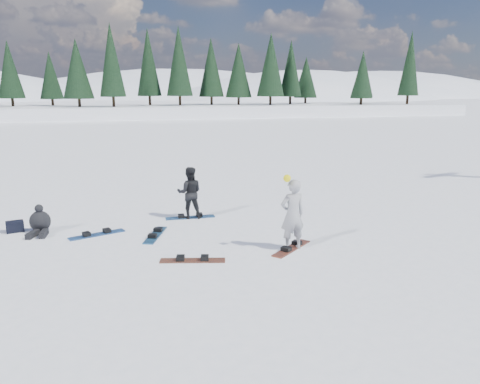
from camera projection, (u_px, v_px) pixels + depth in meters
name	position (u px, v px, depth m)	size (l,w,h in m)	color
ground	(258.00, 241.00, 12.25)	(420.00, 420.00, 0.00)	white
alpine_backdrop	(105.00, 132.00, 192.00)	(412.50, 227.00, 53.20)	white
snowboarder_woman	(292.00, 214.00, 11.42)	(0.70, 0.51, 1.91)	#AFAEB4
snowboarder_man	(190.00, 193.00, 14.21)	(0.77, 0.60, 1.59)	black
seated_rider	(40.00, 222.00, 12.86)	(0.65, 0.98, 0.79)	black
gear_bag	(15.00, 227.00, 12.97)	(0.45, 0.30, 0.30)	black
snowboard_woman	(292.00, 248.00, 11.61)	(1.50, 0.28, 0.03)	brown
snowboard_man	(190.00, 217.00, 14.38)	(1.50, 0.28, 0.03)	#1A5190
snowboard_loose_a	(155.00, 235.00, 12.66)	(1.50, 0.28, 0.03)	navy
snowboard_loose_b	(193.00, 260.00, 10.79)	(1.50, 0.28, 0.03)	brown
snowboard_loose_c	(97.00, 235.00, 12.70)	(1.50, 0.28, 0.03)	#1B4E99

